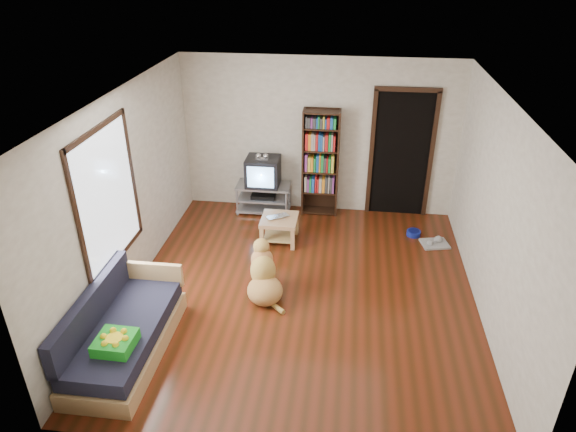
# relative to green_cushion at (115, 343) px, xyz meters

# --- Properties ---
(ground) EXTENTS (5.00, 5.00, 0.00)m
(ground) POSITION_rel_green_cushion_xyz_m (1.75, 1.77, -0.48)
(ground) COLOR #571F0F
(ground) RESTS_ON ground
(ceiling) EXTENTS (5.00, 5.00, 0.00)m
(ceiling) POSITION_rel_green_cushion_xyz_m (1.75, 1.77, 2.12)
(ceiling) COLOR white
(ceiling) RESTS_ON ground
(wall_back) EXTENTS (4.50, 0.00, 4.50)m
(wall_back) POSITION_rel_green_cushion_xyz_m (1.75, 4.27, 0.82)
(wall_back) COLOR silver
(wall_back) RESTS_ON ground
(wall_front) EXTENTS (4.50, 0.00, 4.50)m
(wall_front) POSITION_rel_green_cushion_xyz_m (1.75, -0.73, 0.82)
(wall_front) COLOR silver
(wall_front) RESTS_ON ground
(wall_left) EXTENTS (0.00, 5.00, 5.00)m
(wall_left) POSITION_rel_green_cushion_xyz_m (-0.50, 1.77, 0.82)
(wall_left) COLOR silver
(wall_left) RESTS_ON ground
(wall_right) EXTENTS (0.00, 5.00, 5.00)m
(wall_right) POSITION_rel_green_cushion_xyz_m (4.00, 1.77, 0.82)
(wall_right) COLOR silver
(wall_right) RESTS_ON ground
(green_cushion) EXTENTS (0.39, 0.39, 0.13)m
(green_cushion) POSITION_rel_green_cushion_xyz_m (0.00, 0.00, 0.00)
(green_cushion) COLOR green
(green_cushion) RESTS_ON sofa
(laptop) EXTENTS (0.41, 0.37, 0.03)m
(laptop) POSITION_rel_green_cushion_xyz_m (1.26, 3.02, -0.07)
(laptop) COLOR silver
(laptop) RESTS_ON coffee_table
(dog_bowl) EXTENTS (0.22, 0.22, 0.08)m
(dog_bowl) POSITION_rel_green_cushion_xyz_m (3.35, 3.48, -0.44)
(dog_bowl) COLOR navy
(dog_bowl) RESTS_ON ground
(grey_rag) EXTENTS (0.46, 0.40, 0.03)m
(grey_rag) POSITION_rel_green_cushion_xyz_m (3.65, 3.23, -0.47)
(grey_rag) COLOR #A3A3A3
(grey_rag) RESTS_ON ground
(window) EXTENTS (0.03, 1.46, 1.70)m
(window) POSITION_rel_green_cushion_xyz_m (-0.48, 1.27, 1.02)
(window) COLOR white
(window) RESTS_ON wall_left
(doorway) EXTENTS (1.03, 0.05, 2.19)m
(doorway) POSITION_rel_green_cushion_xyz_m (3.10, 4.25, 0.64)
(doorway) COLOR black
(doorway) RESTS_ON wall_back
(tv_stand) EXTENTS (0.90, 0.45, 0.50)m
(tv_stand) POSITION_rel_green_cushion_xyz_m (0.85, 4.02, -0.21)
(tv_stand) COLOR #99999E
(tv_stand) RESTS_ON ground
(crt_tv) EXTENTS (0.55, 0.52, 0.58)m
(crt_tv) POSITION_rel_green_cushion_xyz_m (0.85, 4.04, 0.26)
(crt_tv) COLOR black
(crt_tv) RESTS_ON tv_stand
(bookshelf) EXTENTS (0.60, 0.30, 1.80)m
(bookshelf) POSITION_rel_green_cushion_xyz_m (1.80, 4.11, 0.52)
(bookshelf) COLOR black
(bookshelf) RESTS_ON ground
(sofa) EXTENTS (0.80, 1.80, 0.80)m
(sofa) POSITION_rel_green_cushion_xyz_m (-0.12, 0.39, -0.22)
(sofa) COLOR tan
(sofa) RESTS_ON ground
(coffee_table) EXTENTS (0.55, 0.55, 0.40)m
(coffee_table) POSITION_rel_green_cushion_xyz_m (1.26, 3.05, -0.20)
(coffee_table) COLOR tan
(coffee_table) RESTS_ON ground
(dog) EXTENTS (0.59, 0.83, 0.74)m
(dog) POSITION_rel_green_cushion_xyz_m (1.25, 1.66, -0.21)
(dog) COLOR tan
(dog) RESTS_ON ground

